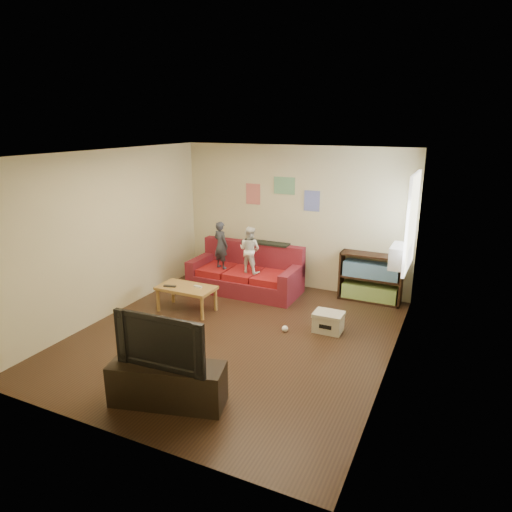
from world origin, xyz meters
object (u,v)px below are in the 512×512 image
at_px(tv_stand, 168,384).
at_px(television, 165,339).
at_px(coffee_table, 186,290).
at_px(file_box, 328,322).
at_px(child_a, 221,245).
at_px(child_b, 250,250).
at_px(sofa, 247,275).
at_px(bookshelf, 370,280).

distance_m(tv_stand, television, 0.57).
distance_m(coffee_table, file_box, 2.43).
distance_m(child_a, coffee_table, 1.26).
xyz_separation_m(coffee_table, tv_stand, (1.28, -2.34, -0.13)).
bearing_deg(tv_stand, child_b, 85.55).
bearing_deg(sofa, television, -77.77).
bearing_deg(child_a, child_b, -162.64).
bearing_deg(file_box, tv_stand, -113.65).
bearing_deg(child_b, tv_stand, 107.35).
relative_size(sofa, television, 1.87).
relative_size(file_box, television, 0.40).
bearing_deg(child_b, sofa, -42.25).
relative_size(coffee_table, television, 0.87).
xyz_separation_m(coffee_table, file_box, (2.41, 0.25, -0.22)).
distance_m(child_a, tv_stand, 3.76).
distance_m(sofa, child_a, 0.75).
relative_size(sofa, coffee_table, 2.14).
bearing_deg(tv_stand, file_box, 51.41).
bearing_deg(sofa, child_a, -159.30).
xyz_separation_m(child_a, tv_stand, (1.25, -3.49, -0.64)).
relative_size(child_b, television, 0.78).
bearing_deg(child_a, bookshelf, -149.65).
height_order(coffee_table, bookshelf, bookshelf).
xyz_separation_m(child_b, file_box, (1.78, -0.90, -0.71)).
bearing_deg(coffee_table, sofa, 69.82).
height_order(file_box, tv_stand, tv_stand).
xyz_separation_m(child_b, bookshelf, (2.09, 0.62, -0.48)).
bearing_deg(television, sofa, 99.39).
relative_size(bookshelf, file_box, 2.44).
height_order(child_a, bookshelf, child_a).
bearing_deg(tv_stand, television, 0.00).
height_order(child_a, tv_stand, child_a).
distance_m(bookshelf, file_box, 1.57).
bearing_deg(television, coffee_table, 115.85).
xyz_separation_m(tv_stand, television, (0.00, 0.00, 0.57)).
bearing_deg(child_b, coffee_table, 68.03).
relative_size(sofa, file_box, 4.62).
bearing_deg(file_box, sofa, 150.85).
xyz_separation_m(child_a, coffee_table, (-0.03, -1.15, -0.51)).
distance_m(child_a, child_b, 0.60).
relative_size(child_b, file_box, 1.92).
bearing_deg(bookshelf, tv_stand, -109.39).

